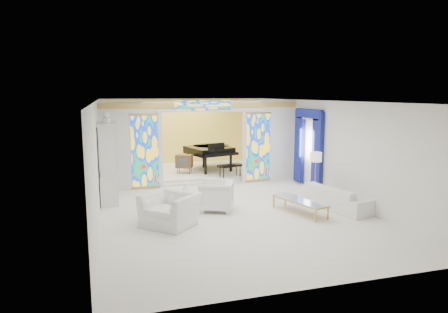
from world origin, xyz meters
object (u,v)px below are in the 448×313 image
object	(u,v)px
armchair_left	(170,210)
coffee_table	(300,201)
sofa	(336,197)
tv_console	(184,161)
armchair_right	(216,196)
grand_piano	(211,150)
china_cabinet	(108,163)

from	to	relation	value
armchair_left	coffee_table	size ratio (longest dim) A/B	0.68
sofa	tv_console	distance (m)	6.29
armchair_right	grand_piano	distance (m)	5.22
coffee_table	tv_console	distance (m)	5.88
tv_console	china_cabinet	bearing A→B (deg)	-110.39
armchair_right	sofa	size ratio (longest dim) A/B	0.42
armchair_right	grand_piano	xyz separation A→B (m)	(1.14, 5.07, 0.54)
armchair_left	coffee_table	xyz separation A→B (m)	(3.52, 0.01, -0.05)
armchair_right	grand_piano	size ratio (longest dim) A/B	0.29
china_cabinet	coffee_table	bearing A→B (deg)	-28.62
armchair_right	china_cabinet	bearing A→B (deg)	-100.22
coffee_table	china_cabinet	bearing A→B (deg)	151.38
china_cabinet	coffee_table	xyz separation A→B (m)	(4.93, -2.69, -0.82)
sofa	coffee_table	distance (m)	1.25
armchair_right	tv_console	size ratio (longest dim) A/B	1.26
china_cabinet	grand_piano	bearing A→B (deg)	39.63
grand_piano	coffee_table	bearing A→B (deg)	-96.97
sofa	grand_piano	distance (m)	6.24
sofa	tv_console	bearing A→B (deg)	17.98
sofa	grand_piano	bearing A→B (deg)	6.13
china_cabinet	coffee_table	world-z (taller)	china_cabinet
coffee_table	sofa	bearing A→B (deg)	8.07
armchair_right	coffee_table	size ratio (longest dim) A/B	0.51
china_cabinet	armchair_left	distance (m)	3.14
sofa	coffee_table	size ratio (longest dim) A/B	1.22
tv_console	sofa	bearing A→B (deg)	-32.77
armchair_right	coffee_table	bearing A→B (deg)	88.30
sofa	coffee_table	xyz separation A→B (m)	(-1.24, -0.18, 0.03)
grand_piano	sofa	bearing A→B (deg)	-85.36
china_cabinet	coffee_table	distance (m)	5.67
armchair_left	grand_piano	distance (m)	6.54
armchair_left	grand_piano	size ratio (longest dim) A/B	0.39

